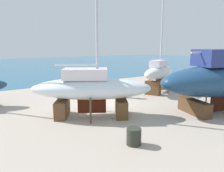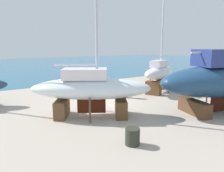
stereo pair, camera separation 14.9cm
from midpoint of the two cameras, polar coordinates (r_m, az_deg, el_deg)
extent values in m
plane|color=#AFA192|center=(14.36, 6.09, -7.92)|extent=(55.26, 55.26, 0.00)
cube|color=#276487|center=(55.46, -24.98, 4.78)|extent=(150.25, 60.78, 0.01)
cube|color=brown|center=(23.57, 13.62, 0.69)|extent=(1.20, 1.54, 1.28)
cube|color=brown|center=(20.72, 10.90, -0.52)|extent=(1.20, 1.54, 1.28)
cylinder|color=brown|center=(22.43, 10.09, 0.89)|extent=(0.12, 0.12, 1.71)
cylinder|color=brown|center=(21.81, 14.71, 0.44)|extent=(0.12, 0.12, 1.71)
ellipsoid|color=silver|center=(21.95, 12.48, 3.51)|extent=(6.32, 4.05, 1.23)
cube|color=#551F13|center=(22.09, 12.38, 0.82)|extent=(1.38, 0.67, 0.86)
cube|color=silver|center=(21.57, 12.29, 5.70)|extent=(2.44, 1.84, 0.61)
cylinder|color=silver|center=(22.18, 13.24, 15.37)|extent=(0.15, 0.15, 8.03)
cylinder|color=silver|center=(21.10, 11.93, 7.22)|extent=(2.01, 0.96, 0.10)
cube|color=#543721|center=(15.72, 20.81, -5.14)|extent=(1.47, 2.78, 0.94)
cylinder|color=#4E3B25|center=(18.60, 23.67, -1.77)|extent=(0.12, 0.12, 1.72)
cube|color=navy|center=(16.55, 27.19, 6.56)|extent=(4.11, 3.02, 1.11)
cylinder|color=#BBBAC2|center=(16.02, 25.30, 7.86)|extent=(3.45, 1.19, 0.13)
cube|color=brown|center=(14.33, 2.64, -5.65)|extent=(1.67, 2.05, 1.08)
cube|color=brown|center=(14.57, -12.59, -5.63)|extent=(1.67, 2.05, 1.08)
cylinder|color=brown|center=(15.58, -4.74, -3.46)|extent=(0.12, 0.12, 1.55)
cylinder|color=brown|center=(12.94, -5.43, -6.36)|extent=(0.12, 0.12, 1.55)
ellipsoid|color=white|center=(14.02, -5.12, -0.65)|extent=(7.77, 6.22, 1.34)
cube|color=#4D190A|center=(14.28, -5.05, -5.15)|extent=(1.58, 1.06, 0.94)
cube|color=white|center=(13.90, -6.76, 3.15)|extent=(3.12, 2.74, 0.67)
cylinder|color=silver|center=(13.91, -9.17, 5.43)|extent=(2.31, 1.54, 0.11)
cube|color=maroon|center=(19.29, 3.86, -1.85)|extent=(0.34, 0.21, 0.82)
cube|color=#1A498C|center=(19.16, 3.88, 0.18)|extent=(0.45, 0.25, 0.57)
sphere|color=tan|center=(19.09, 3.90, 1.35)|extent=(0.22, 0.22, 0.22)
cylinder|color=#2F3227|center=(10.38, 5.76, -12.94)|extent=(0.73, 0.73, 0.79)
cylinder|color=brown|center=(28.87, 21.73, 1.26)|extent=(0.65, 0.89, 0.57)
cube|color=brown|center=(25.28, 17.43, -0.12)|extent=(3.08, 0.95, 0.18)
camera|label=1|loc=(0.07, -89.74, 0.05)|focal=35.19mm
camera|label=2|loc=(0.07, 90.26, -0.05)|focal=35.19mm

